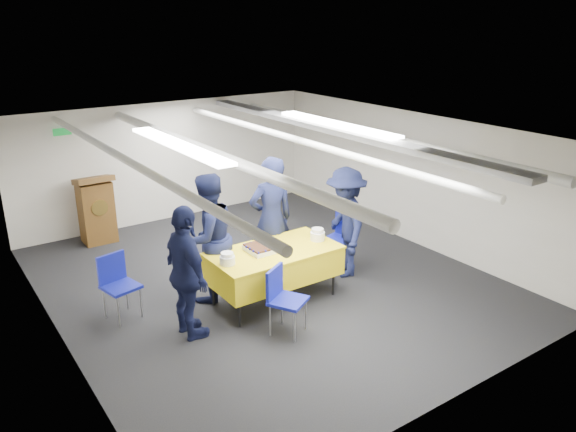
% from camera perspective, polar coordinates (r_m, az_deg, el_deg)
% --- Properties ---
extents(ground, '(7.00, 7.00, 0.00)m').
position_cam_1_polar(ground, '(8.66, -2.20, -6.53)').
color(ground, black).
rests_on(ground, ground).
extents(room_shell, '(6.00, 7.00, 2.30)m').
position_cam_1_polar(room_shell, '(8.41, -3.33, 5.82)').
color(room_shell, silver).
rests_on(room_shell, ground).
extents(serving_table, '(1.80, 0.95, 0.77)m').
position_cam_1_polar(serving_table, '(7.85, -1.41, -4.88)').
color(serving_table, black).
rests_on(serving_table, ground).
extents(sheet_cake, '(0.52, 0.40, 0.09)m').
position_cam_1_polar(sheet_cake, '(7.75, -2.35, -3.17)').
color(sheet_cake, white).
rests_on(sheet_cake, serving_table).
extents(plate_stack_left, '(0.20, 0.20, 0.16)m').
position_cam_1_polar(plate_stack_left, '(7.34, -6.19, -4.35)').
color(plate_stack_left, white).
rests_on(plate_stack_left, serving_table).
extents(plate_stack_right, '(0.21, 0.21, 0.17)m').
position_cam_1_polar(plate_stack_right, '(8.08, 3.02, -1.91)').
color(plate_stack_right, white).
rests_on(plate_stack_right, serving_table).
extents(podium, '(0.62, 0.53, 1.25)m').
position_cam_1_polar(podium, '(10.45, -18.90, 0.69)').
color(podium, brown).
rests_on(podium, ground).
extents(chair_near, '(0.57, 0.57, 0.87)m').
position_cam_1_polar(chair_near, '(7.10, -0.60, -7.90)').
color(chair_near, gray).
rests_on(chair_near, ground).
extents(chair_right, '(0.51, 0.51, 0.87)m').
position_cam_1_polar(chair_right, '(9.04, 5.51, -1.75)').
color(chair_right, gray).
rests_on(chair_right, ground).
extents(chair_left, '(0.50, 0.50, 0.87)m').
position_cam_1_polar(chair_left, '(7.80, -17.00, -6.18)').
color(chair_left, gray).
rests_on(chair_left, ground).
extents(sailor_a, '(0.76, 0.55, 1.92)m').
position_cam_1_polar(sailor_a, '(8.37, -1.73, -0.32)').
color(sailor_a, black).
rests_on(sailor_a, ground).
extents(sailor_b, '(1.01, 0.86, 1.84)m').
position_cam_1_polar(sailor_b, '(7.85, -8.17, -2.22)').
color(sailor_b, black).
rests_on(sailor_b, ground).
extents(sailor_c, '(0.43, 1.02, 1.72)m').
position_cam_1_polar(sailor_c, '(6.97, -10.23, -5.74)').
color(sailor_c, black).
rests_on(sailor_c, ground).
extents(sailor_d, '(1.03, 1.27, 1.71)m').
position_cam_1_polar(sailor_d, '(8.58, 5.85, -0.65)').
color(sailor_d, black).
rests_on(sailor_d, ground).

